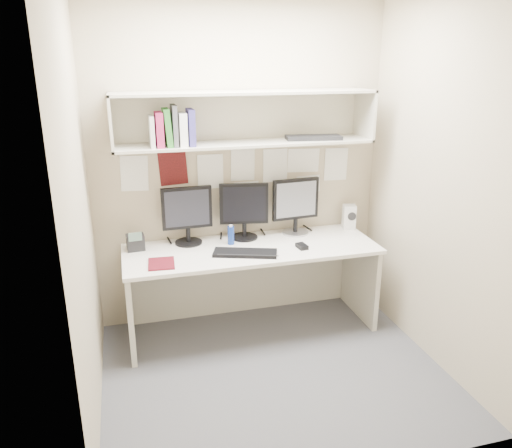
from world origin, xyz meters
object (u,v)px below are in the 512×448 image
object	(u,v)px
monitor_center	(244,209)
desk_phone	(136,242)
speaker	(349,217)
monitor_left	(187,213)
desk	(251,288)
keyboard	(245,253)
monitor_right	(296,204)
maroon_notebook	(161,264)

from	to	relation	value
monitor_center	desk_phone	size ratio (longest dim) A/B	2.87
speaker	monitor_left	bearing A→B (deg)	-166.52
desk	keyboard	distance (m)	0.41
desk	keyboard	xyz separation A→B (m)	(-0.09, -0.14, 0.38)
desk	monitor_right	distance (m)	0.79
desk	monitor_left	world-z (taller)	monitor_left
desk	monitor_right	bearing A→B (deg)	26.27
speaker	desk_phone	bearing A→B (deg)	-165.08
keyboard	desk_phone	xyz separation A→B (m)	(-0.80, 0.32, 0.05)
desk	speaker	size ratio (longest dim) A/B	9.49
monitor_left	desk	bearing A→B (deg)	-26.49
desk	desk_phone	xyz separation A→B (m)	(-0.89, 0.18, 0.43)
desk	keyboard	bearing A→B (deg)	-120.99
monitor_right	maroon_notebook	bearing A→B (deg)	-166.58
monitor_left	monitor_center	xyz separation A→B (m)	(0.47, 0.00, -0.00)
monitor_center	keyboard	world-z (taller)	monitor_center
monitor_center	maroon_notebook	size ratio (longest dim) A/B	2.03
keyboard	monitor_center	bearing A→B (deg)	96.25
desk_phone	keyboard	bearing A→B (deg)	-25.85
maroon_notebook	speaker	bearing A→B (deg)	17.20
monitor_center	monitor_right	size ratio (longest dim) A/B	0.98
desk	monitor_right	world-z (taller)	monitor_right
monitor_center	desk_phone	bearing A→B (deg)	-166.89
maroon_notebook	monitor_left	bearing A→B (deg)	61.36
monitor_center	keyboard	size ratio (longest dim) A/B	0.96
monitor_center	desk	bearing A→B (deg)	-78.78
keyboard	desk	bearing A→B (deg)	78.12
desk_phone	monitor_left	bearing A→B (deg)	1.95
monitor_right	desk	bearing A→B (deg)	-158.86
desk	speaker	xyz separation A→B (m)	(0.94, 0.21, 0.47)
keyboard	desk_phone	size ratio (longest dim) A/B	2.99
desk	monitor_right	size ratio (longest dim) A/B	4.21
monitor_left	monitor_center	distance (m)	0.47
desk	maroon_notebook	xyz separation A→B (m)	(-0.72, -0.17, 0.37)
monitor_right	desk_phone	world-z (taller)	monitor_right
monitor_left	speaker	bearing A→B (deg)	-1.71
monitor_left	keyboard	size ratio (longest dim) A/B	0.96
keyboard	desk_phone	distance (m)	0.86
monitor_left	desk_phone	world-z (taller)	monitor_left
monitor_center	monitor_right	bearing A→B (deg)	10.26
monitor_center	maroon_notebook	distance (m)	0.85
monitor_right	maroon_notebook	distance (m)	1.25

